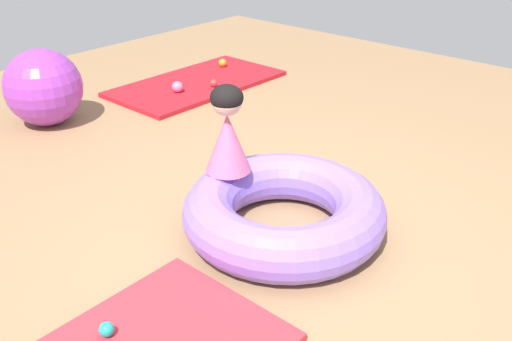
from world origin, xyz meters
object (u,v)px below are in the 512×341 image
Objects in this scene: inflatable_cushion at (284,211)px; exercise_ball_large at (43,88)px; child_in_pink at (227,130)px; play_ball_red at (214,83)px; play_ball_orange at (223,63)px; play_ball_teal at (107,329)px; play_ball_pink at (177,87)px.

inflatable_cushion is 1.84× the size of exercise_ball_large.
play_ball_red is (1.44, 1.58, -0.44)m from child_in_pink.
play_ball_red is at bearing -143.10° from play_ball_orange.
play_ball_teal is (-1.13, 0.03, -0.07)m from inflatable_cushion.
play_ball_orange is (1.94, 1.95, -0.44)m from child_in_pink.
exercise_ball_large reaches higher than play_ball_teal.
child_in_pink is at bearing -134.84° from play_ball_orange.
play_ball_red is 0.12× the size of exercise_ball_large.
exercise_ball_large is at bearing 64.33° from play_ball_teal.
child_in_pink is at bearing -123.37° from play_ball_pink.
inflatable_cushion is 2.38m from exercise_ball_large.
child_in_pink is at bearing -132.44° from play_ball_red.
child_in_pink is 1.23m from play_ball_teal.
play_ball_teal is (-2.22, -2.05, -0.02)m from play_ball_pink.
inflatable_cushion reaches higher than play_ball_orange.
play_ball_pink is 1.15m from exercise_ball_large.
play_ball_pink reaches higher than play_ball_red.
play_ball_teal is 0.94× the size of play_ball_red.
play_ball_orange reaches higher than play_ball_teal.
exercise_ball_large is (-1.09, 0.30, 0.21)m from play_ball_pink.
child_in_pink is at bearing 17.58° from play_ball_teal.
inflatable_cushion is 2.40m from play_ball_red.
child_in_pink is 6.21× the size of play_ball_orange.
exercise_ball_large reaches higher than play_ball_red.
play_ball_pink is 3.02m from play_ball_teal.
play_ball_red is (1.40, 1.95, -0.07)m from inflatable_cushion.
play_ball_pink is (1.09, 2.08, -0.05)m from inflatable_cushion.
inflatable_cushion reaches higher than play_ball_red.
play_ball_pink is at bearing 62.39° from inflatable_cushion.
play_ball_orange is at bearing 50.69° from inflatable_cushion.
play_ball_pink is at bearing 157.23° from play_ball_red.
exercise_ball_large is at bearing 163.06° from play_ball_red.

